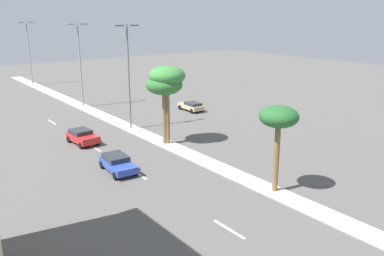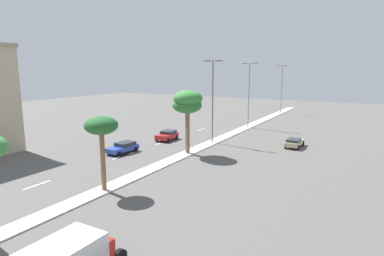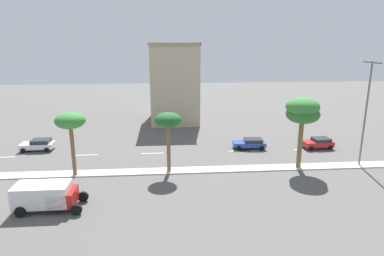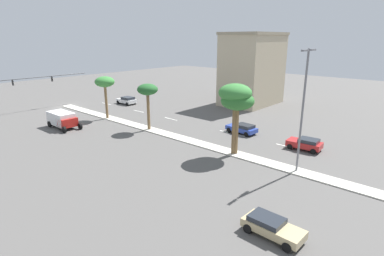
# 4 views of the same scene
# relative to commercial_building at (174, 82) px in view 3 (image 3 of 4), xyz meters

# --- Properties ---
(ground_plane) EXTENTS (160.00, 160.00, 0.00)m
(ground_plane) POSITION_rel_commercial_building_xyz_m (25.10, 11.15, -6.80)
(ground_plane) COLOR #565451
(median_curb) EXTENTS (1.80, 94.42, 0.12)m
(median_curb) POSITION_rel_commercial_building_xyz_m (25.10, 21.65, -6.74)
(median_curb) COLOR beige
(median_curb) RESTS_ON ground
(lane_stripe_inboard) EXTENTS (0.20, 2.80, 0.01)m
(lane_stripe_inboard) POSITION_rel_commercial_building_xyz_m (18.84, -21.57, -6.79)
(lane_stripe_inboard) COLOR silver
(lane_stripe_inboard) RESTS_ON ground
(lane_stripe_left) EXTENTS (0.20, 2.80, 0.01)m
(lane_stripe_left) POSITION_rel_commercial_building_xyz_m (18.84, -11.58, -6.79)
(lane_stripe_left) COLOR silver
(lane_stripe_left) RESTS_ON ground
(lane_stripe_front) EXTENTS (0.20, 2.80, 0.01)m
(lane_stripe_front) POSITION_rel_commercial_building_xyz_m (18.84, -3.42, -6.79)
(lane_stripe_front) COLOR silver
(lane_stripe_front) RESTS_ON ground
(lane_stripe_rear) EXTENTS (0.20, 2.80, 0.01)m
(lane_stripe_rear) POSITION_rel_commercial_building_xyz_m (18.84, 7.78, -6.79)
(lane_stripe_rear) COLOR silver
(lane_stripe_rear) RESTS_ON ground
(lane_stripe_outboard) EXTENTS (0.20, 2.80, 0.01)m
(lane_stripe_outboard) POSITION_rel_commercial_building_xyz_m (18.84, 9.13, -6.79)
(lane_stripe_outboard) COLOR silver
(lane_stripe_outboard) RESTS_ON ground
(lane_stripe_leading) EXTENTS (0.20, 2.80, 0.01)m
(lane_stripe_leading) POSITION_rel_commercial_building_xyz_m (18.84, 16.35, -6.79)
(lane_stripe_leading) COLOR silver
(lane_stripe_leading) RESTS_ON ground
(commercial_building) EXTENTS (12.39, 8.32, 13.57)m
(commercial_building) POSITION_rel_commercial_building_xyz_m (0.00, 0.00, 0.00)
(commercial_building) COLOR tan
(commercial_building) RESTS_ON ground
(palm_tree_inboard) EXTENTS (3.04, 3.04, 6.68)m
(palm_tree_inboard) POSITION_rel_commercial_building_xyz_m (25.48, -11.27, -1.01)
(palm_tree_inboard) COLOR brown
(palm_tree_inboard) RESTS_ON median_curb
(palm_tree_leading) EXTENTS (2.84, 2.84, 6.45)m
(palm_tree_leading) POSITION_rel_commercial_building_xyz_m (25.22, -1.41, -1.21)
(palm_tree_leading) COLOR brown
(palm_tree_leading) RESTS_ON median_curb
(palm_tree_outboard) EXTENTS (3.56, 3.56, 7.84)m
(palm_tree_outboard) POSITION_rel_commercial_building_xyz_m (25.31, 12.90, 0.03)
(palm_tree_outboard) COLOR brown
(palm_tree_outboard) RESTS_ON median_curb
(palm_tree_center) EXTENTS (3.60, 3.60, 6.96)m
(palm_tree_center) POSITION_rel_commercial_building_xyz_m (25.08, 13.09, -0.84)
(palm_tree_center) COLOR brown
(palm_tree_center) RESTS_ON median_curb
(street_lamp_inboard) EXTENTS (2.90, 0.24, 11.59)m
(street_lamp_inboard) POSITION_rel_commercial_building_xyz_m (25.07, 20.20, -0.02)
(street_lamp_inboard) COLOR slate
(street_lamp_inboard) RESTS_ON median_curb
(sedan_blue_outboard) EXTENTS (2.29, 4.33, 1.32)m
(sedan_blue_outboard) POSITION_rel_commercial_building_xyz_m (17.84, 9.39, -6.08)
(sedan_blue_outboard) COLOR #2D47AD
(sedan_blue_outboard) RESTS_ON ground
(sedan_white_right) EXTENTS (2.18, 4.13, 1.46)m
(sedan_white_right) POSITION_rel_commercial_building_xyz_m (16.38, -18.17, -6.02)
(sedan_white_right) COLOR silver
(sedan_white_right) RESTS_ON ground
(sedan_red_center) EXTENTS (2.30, 3.95, 1.38)m
(sedan_red_center) POSITION_rel_commercial_building_xyz_m (18.50, 18.39, -6.05)
(sedan_red_center) COLOR red
(sedan_red_center) RESTS_ON ground
(box_truck) EXTENTS (2.63, 5.61, 2.25)m
(box_truck) POSITION_rel_commercial_building_xyz_m (32.71, -11.59, -5.55)
(box_truck) COLOR #B21E19
(box_truck) RESTS_ON ground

